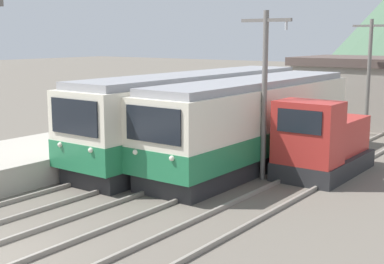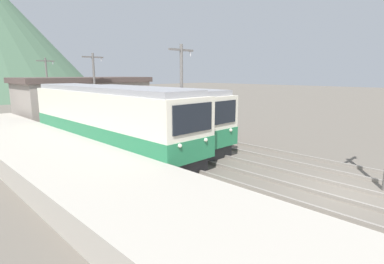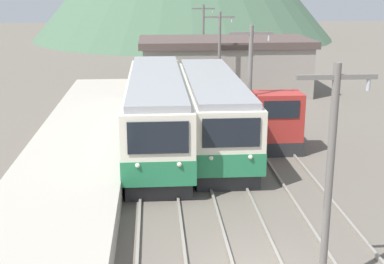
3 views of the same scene
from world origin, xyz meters
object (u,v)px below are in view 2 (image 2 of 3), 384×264
(commuter_train_left, at_px, (107,121))
(catenary_mast_distant, at_px, (47,82))
(catenary_mast_far, at_px, (95,85))
(commuter_train_center, at_px, (145,117))
(catenary_mast_mid, at_px, (182,90))
(shunting_locomotive, at_px, (178,119))

(commuter_train_left, bearing_deg, catenary_mast_distant, 78.51)
(catenary_mast_far, bearing_deg, commuter_train_center, -98.97)
(commuter_train_left, distance_m, catenary_mast_mid, 4.95)
(commuter_train_left, xyz_separation_m, catenary_mast_mid, (4.31, -1.77, 1.69))
(commuter_train_left, height_order, commuter_train_center, commuter_train_left)
(commuter_train_center, bearing_deg, catenary_mast_distant, 85.90)
(shunting_locomotive, height_order, catenary_mast_far, catenary_mast_far)
(shunting_locomotive, relative_size, catenary_mast_distant, 0.78)
(commuter_train_left, bearing_deg, catenary_mast_far, 66.08)
(commuter_train_left, height_order, catenary_mast_distant, catenary_mast_distant)
(commuter_train_left, relative_size, commuter_train_center, 1.10)
(shunting_locomotive, bearing_deg, commuter_train_center, -179.28)
(commuter_train_center, distance_m, shunting_locomotive, 3.04)
(commuter_train_center, bearing_deg, catenary_mast_far, 81.03)
(commuter_train_center, relative_size, shunting_locomotive, 2.70)
(shunting_locomotive, relative_size, catenary_mast_mid, 0.78)
(catenary_mast_mid, height_order, catenary_mast_far, same)
(catenary_mast_mid, distance_m, catenary_mast_far, 11.48)
(shunting_locomotive, bearing_deg, catenary_mast_mid, -127.27)
(shunting_locomotive, bearing_deg, catenary_mast_distant, 94.06)
(catenary_mast_mid, distance_m, catenary_mast_distant, 22.96)
(commuter_train_left, distance_m, commuter_train_center, 2.80)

